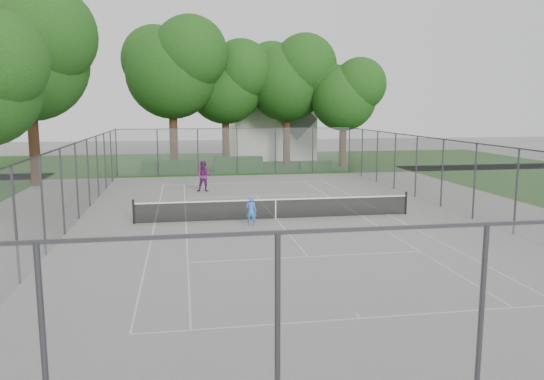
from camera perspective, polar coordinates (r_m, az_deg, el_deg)
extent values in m
plane|color=slate|center=(24.59, 0.39, -3.12)|extent=(120.00, 120.00, 0.00)
cube|color=#1B4112|center=(50.12, -4.83, 3.02)|extent=(60.00, 20.00, 0.00)
cube|color=silver|center=(13.53, 9.49, -13.46)|extent=(10.97, 0.06, 0.01)
cube|color=silver|center=(36.18, -2.91, 0.77)|extent=(10.97, 0.06, 0.01)
cube|color=silver|center=(24.26, -12.49, -3.49)|extent=(0.06, 23.77, 0.01)
cube|color=silver|center=(26.10, 12.35, -2.61)|extent=(0.06, 23.77, 0.01)
cube|color=silver|center=(24.23, -9.25, -3.41)|extent=(0.06, 23.77, 0.01)
cube|color=silver|center=(25.62, 9.50, -2.74)|extent=(0.06, 23.77, 0.01)
cube|color=silver|center=(18.51, 3.89, -7.17)|extent=(8.23, 0.06, 0.01)
cube|color=silver|center=(30.80, -1.69, -0.66)|extent=(8.23, 0.06, 0.01)
cube|color=silver|center=(24.59, 0.39, -3.11)|extent=(0.06, 12.80, 0.01)
cube|color=silver|center=(13.66, 9.28, -13.23)|extent=(0.06, 0.30, 0.01)
cube|color=silver|center=(36.03, -2.88, 0.74)|extent=(0.06, 0.30, 0.01)
cylinder|color=black|center=(24.21, -14.66, -2.28)|extent=(0.10, 0.10, 1.10)
cylinder|color=black|center=(26.34, 14.20, -1.37)|extent=(0.10, 0.10, 1.10)
cube|color=black|center=(24.50, 0.39, -2.09)|extent=(12.67, 0.01, 0.86)
cube|color=white|center=(24.42, 0.40, -1.03)|extent=(12.77, 0.03, 0.06)
cube|color=white|center=(24.50, 0.39, -2.11)|extent=(0.05, 0.02, 0.88)
cylinder|color=#38383D|center=(41.10, -16.38, 3.84)|extent=(0.08, 0.08, 3.50)
cylinder|color=#38383D|center=(42.90, 8.30, 4.31)|extent=(0.08, 0.08, 3.50)
cube|color=slate|center=(8.59, 21.42, -14.90)|extent=(18.00, 0.02, 3.50)
cube|color=slate|center=(41.04, -3.78, 4.18)|extent=(18.00, 0.02, 3.50)
cube|color=slate|center=(24.39, -20.90, 0.36)|extent=(0.02, 34.00, 3.50)
cube|color=slate|center=(27.33, 19.32, 1.31)|extent=(0.02, 34.00, 3.50)
cube|color=#38383D|center=(8.06, 22.12, -3.42)|extent=(18.00, 0.05, 0.05)
cube|color=#38383D|center=(40.93, -3.80, 6.62)|extent=(18.00, 0.05, 0.05)
cube|color=#38383D|center=(24.21, -21.13, 4.46)|extent=(0.05, 34.00, 0.05)
cube|color=#38383D|center=(27.17, 19.51, 4.97)|extent=(0.05, 34.00, 0.05)
cylinder|color=#372014|center=(44.97, -10.54, 5.59)|extent=(0.67, 0.67, 5.26)
sphere|color=#153D10|center=(44.98, -10.73, 12.28)|extent=(7.49, 7.49, 7.49)
sphere|color=#153D10|center=(43.98, -8.80, 14.37)|extent=(5.99, 5.99, 5.99)
sphere|color=#153D10|center=(46.03, -12.43, 13.55)|extent=(5.61, 5.61, 5.61)
cylinder|color=#372014|center=(47.15, -4.99, 5.47)|extent=(0.65, 0.65, 4.63)
sphere|color=#153D10|center=(47.10, -5.07, 11.08)|extent=(6.58, 6.58, 6.58)
sphere|color=#153D10|center=(46.32, -3.32, 12.77)|extent=(5.26, 5.26, 5.26)
sphere|color=#153D10|center=(47.89, -6.57, 12.20)|extent=(4.94, 4.94, 4.94)
cylinder|color=#372014|center=(47.83, 1.58, 5.69)|extent=(0.66, 0.66, 4.87)
sphere|color=#153D10|center=(47.80, 1.60, 11.51)|extent=(6.92, 6.92, 6.92)
sphere|color=#153D10|center=(47.16, 3.56, 13.22)|extent=(5.54, 5.54, 5.54)
sphere|color=#153D10|center=(48.49, -0.04, 12.71)|extent=(5.19, 5.19, 5.19)
cylinder|color=#372014|center=(46.45, 7.62, 4.94)|extent=(0.62, 0.62, 3.94)
sphere|color=#153D10|center=(46.35, 7.72, 9.80)|extent=(5.60, 5.60, 5.60)
sphere|color=#153D10|center=(45.93, 9.43, 11.16)|extent=(4.48, 4.48, 4.48)
sphere|color=#153D10|center=(46.76, 6.31, 10.84)|extent=(4.20, 4.20, 4.20)
cylinder|color=#372014|center=(38.04, -24.21, 4.43)|extent=(0.68, 0.68, 5.34)
sphere|color=#153D10|center=(38.07, -24.73, 12.45)|extent=(7.59, 7.59, 7.59)
sphere|color=#153D10|center=(36.76, -22.99, 15.09)|extent=(6.08, 6.08, 6.08)
sphere|color=#153D10|center=(39.43, -26.40, 13.85)|extent=(5.70, 5.70, 5.70)
cube|color=#154115|center=(42.04, -11.03, 2.45)|extent=(4.11, 1.23, 1.03)
cube|color=#154115|center=(42.45, -3.64, 2.78)|extent=(3.82, 1.09, 1.20)
cube|color=#154115|center=(43.32, 4.67, 2.60)|extent=(2.55, 0.94, 0.77)
cube|color=silver|center=(53.31, -0.03, 6.59)|extent=(7.88, 5.91, 5.91)
cube|color=#56555B|center=(53.27, -0.03, 9.76)|extent=(7.80, 6.11, 7.80)
imported|color=blue|center=(23.11, -2.25, -2.27)|extent=(0.54, 0.44, 1.30)
imported|color=#652162|center=(32.62, -7.32, 1.48)|extent=(1.00, 0.82, 1.89)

